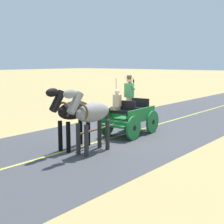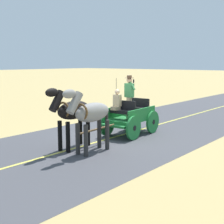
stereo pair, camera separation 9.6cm
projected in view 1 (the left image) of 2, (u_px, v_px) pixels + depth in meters
name	position (u px, v px, depth m)	size (l,w,h in m)	color
ground_plane	(118.00, 136.00, 13.14)	(200.00, 200.00, 0.00)	tan
road_surface	(118.00, 136.00, 13.14)	(6.73, 160.00, 0.01)	#424247
road_centre_stripe	(118.00, 136.00, 13.14)	(0.12, 160.00, 0.00)	#DBCC4C
horse_drawn_carriage	(129.00, 116.00, 13.33)	(1.57, 4.52, 2.50)	#1E7233
horse_near_side	(91.00, 114.00, 10.57)	(0.61, 2.13, 2.21)	gray
horse_off_side	(72.00, 112.00, 11.05)	(0.72, 2.14, 2.21)	black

